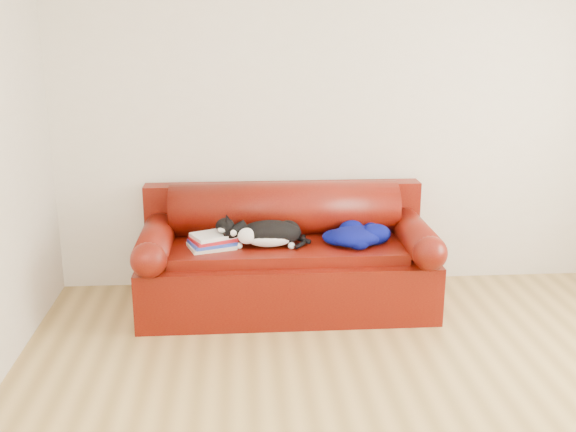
% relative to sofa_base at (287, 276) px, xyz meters
% --- Properties ---
extents(ground, '(4.50, 4.50, 0.00)m').
position_rel_sofa_base_xyz_m(ground, '(0.51, -1.49, -0.24)').
color(ground, olive).
rests_on(ground, ground).
extents(room_shell, '(4.52, 4.02, 2.61)m').
position_rel_sofa_base_xyz_m(room_shell, '(0.63, -1.48, 1.43)').
color(room_shell, beige).
rests_on(room_shell, ground).
extents(sofa_base, '(2.10, 0.90, 0.50)m').
position_rel_sofa_base_xyz_m(sofa_base, '(0.00, 0.00, 0.00)').
color(sofa_base, '#390204').
rests_on(sofa_base, ground).
extents(sofa_back, '(2.10, 1.01, 0.88)m').
position_rel_sofa_base_xyz_m(sofa_back, '(0.00, 0.24, 0.30)').
color(sofa_back, '#390204').
rests_on(sofa_back, ground).
extents(book_stack, '(0.36, 0.32, 0.10)m').
position_rel_sofa_base_xyz_m(book_stack, '(-0.53, -0.09, 0.31)').
color(book_stack, beige).
rests_on(book_stack, sofa_base).
extents(cat, '(0.65, 0.34, 0.23)m').
position_rel_sofa_base_xyz_m(cat, '(-0.13, -0.09, 0.35)').
color(cat, black).
rests_on(cat, sofa_base).
extents(blanket, '(0.57, 0.47, 0.15)m').
position_rel_sofa_base_xyz_m(blanket, '(0.50, -0.07, 0.33)').
color(blanket, '#020649').
rests_on(blanket, sofa_base).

